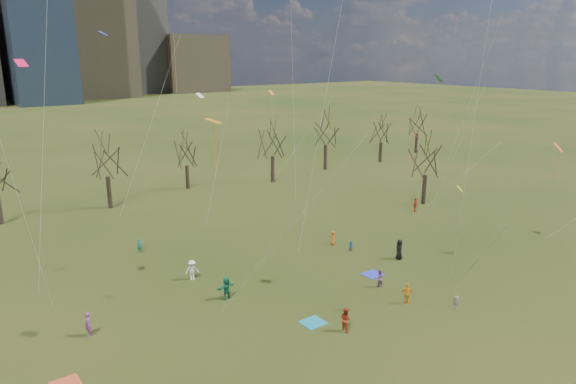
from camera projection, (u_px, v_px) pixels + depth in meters
ground at (386, 320)px, 37.05m from camera, size 500.00×500.00×0.00m
bare_tree_row at (169, 157)px, 64.37m from camera, size 113.04×29.80×9.50m
blanket_teal at (313, 322)px, 36.69m from camera, size 1.60×1.50×0.03m
blanket_navy at (373, 274)px, 44.72m from camera, size 1.60×1.50×0.03m
blanket_crimson at (66, 384)px, 29.83m from camera, size 1.60×1.50×0.03m
person_2 at (346, 319)px, 35.46m from camera, size 0.73×0.90×1.72m
person_3 at (456, 302)px, 38.70m from camera, size 0.38×0.65×0.99m
person_4 at (407, 294)px, 39.32m from camera, size 1.03×0.89×1.66m
person_5 at (226, 288)px, 40.05m from camera, size 1.75×0.76×1.83m
person_6 at (399, 249)px, 47.89m from camera, size 1.01×1.12×1.93m
person_7 at (88, 324)px, 34.78m from camera, size 0.42×0.64×1.73m
person_8 at (351, 246)px, 49.82m from camera, size 0.65×0.67×1.09m
person_9 at (192, 270)px, 43.51m from camera, size 1.26×0.91×1.75m
person_10 at (415, 205)px, 62.37m from camera, size 1.09×0.75×1.72m
person_12 at (333, 238)px, 51.57m from camera, size 0.60×0.79×1.44m
person_13 at (140, 246)px, 49.52m from camera, size 0.59×0.62×1.43m
person_14 at (379, 278)px, 42.21m from camera, size 0.92×0.85×1.52m
kites_airborne at (343, 119)px, 49.09m from camera, size 61.90×42.56×34.42m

